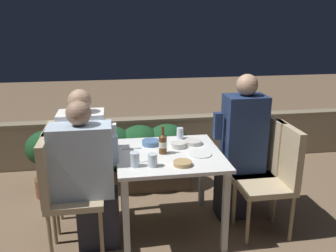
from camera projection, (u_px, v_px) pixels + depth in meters
ground_plane at (169, 229)px, 3.22m from camera, size 16.00×16.00×0.00m
parapet_wall at (150, 140)px, 4.63m from camera, size 9.00×0.18×0.60m
dining_table at (169, 164)px, 3.04m from camera, size 0.88×0.86×0.74m
planter_hedge at (140, 154)px, 3.89m from camera, size 1.09×0.47×0.72m
chair_left_near at (61, 184)px, 2.80m from camera, size 0.45×0.45×0.97m
person_blue_shirt at (88, 177)px, 2.82m from camera, size 0.52×0.26×1.24m
chair_left_far at (64, 171)px, 3.04m from camera, size 0.45×0.45×0.97m
person_white_polo at (88, 162)px, 3.05m from camera, size 0.47×0.26×1.28m
chair_right_near at (275, 170)px, 3.05m from camera, size 0.45×0.45×0.97m
chair_right_far at (260, 157)px, 3.33m from camera, size 0.45×0.45×0.97m
person_navy_jumper at (240, 147)px, 3.26m from camera, size 0.47×0.26×1.37m
beer_bottle at (163, 143)px, 2.97m from camera, size 0.07×0.07×0.24m
plate_0 at (142, 158)px, 2.90m from camera, size 0.19×0.19×0.01m
plate_1 at (200, 154)px, 2.97m from camera, size 0.20×0.20×0.01m
bowl_0 at (179, 145)px, 3.13m from camera, size 0.13×0.13×0.05m
bowl_1 at (183, 163)px, 2.75m from camera, size 0.15×0.15×0.03m
bowl_2 at (193, 142)px, 3.21m from camera, size 0.16×0.16×0.04m
bowl_3 at (151, 142)px, 3.19m from camera, size 0.16×0.16×0.04m
glass_cup_0 at (180, 133)px, 3.34m from camera, size 0.06×0.06×0.11m
glass_cup_1 at (153, 160)px, 2.72m from camera, size 0.07×0.07×0.10m
glass_cup_2 at (135, 160)px, 2.72m from camera, size 0.07×0.07×0.11m
fork_0 at (132, 149)px, 3.09m from camera, size 0.17×0.03×0.01m
potted_plant at (46, 157)px, 3.71m from camera, size 0.40×0.40×0.72m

